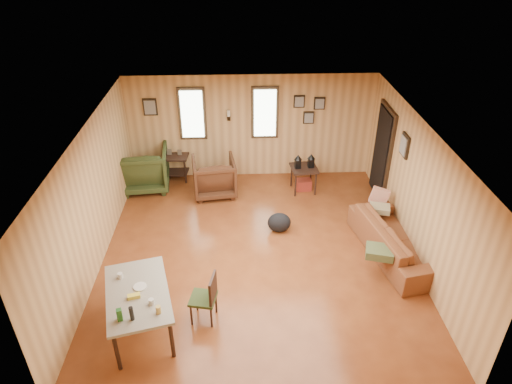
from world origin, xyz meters
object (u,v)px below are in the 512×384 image
sofa (396,235)px  recliner_green (144,167)px  recliner_brown (214,175)px  dining_table (138,296)px  end_table (176,162)px  side_table (304,166)px

sofa → recliner_green: (-4.86, 2.60, 0.10)m
recliner_brown → dining_table: dining_table is taller
recliner_green → end_table: bearing=-154.0°
recliner_brown → side_table: (1.96, 0.05, 0.15)m
side_table → end_table: bearing=166.9°
side_table → dining_table: 4.88m
sofa → end_table: 5.17m
sofa → recliner_green: recliner_green is taller
recliner_green → side_table: bearing=170.0°
sofa → end_table: (-4.21, 2.99, -0.01)m
side_table → sofa: bearing=-60.0°
sofa → dining_table: (-4.22, -1.62, 0.24)m
recliner_brown → recliner_green: size_ratio=0.88×
recliner_brown → dining_table: bearing=69.2°
recliner_green → sofa: bearing=146.3°
sofa → recliner_green: size_ratio=2.07×
recliner_green → dining_table: recliner_green is taller
recliner_brown → dining_table: size_ratio=0.58×
sofa → recliner_green: 5.51m
sofa → dining_table: 4.52m
recliner_green → end_table: (0.64, 0.40, -0.11)m
recliner_brown → recliner_green: bearing=-19.4°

